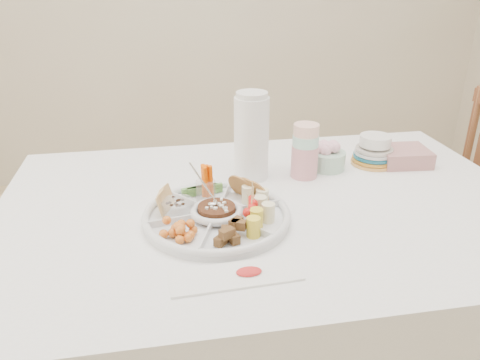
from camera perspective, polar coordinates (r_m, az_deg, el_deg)
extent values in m
cube|color=white|center=(1.55, 3.09, -15.29)|extent=(1.52, 1.02, 0.76)
cube|color=brown|center=(2.02, 24.07, -4.06)|extent=(0.42, 0.42, 0.95)
cylinder|color=silver|center=(1.23, -2.86, -4.14)|extent=(0.44, 0.44, 0.04)
cylinder|color=#4A1B0F|center=(1.22, -2.87, -3.83)|extent=(0.11, 0.11, 0.04)
cylinder|color=white|center=(1.47, 8.00, 4.65)|extent=(0.09, 0.09, 0.23)
cylinder|color=white|center=(1.44, 1.41, 5.48)|extent=(0.14, 0.14, 0.28)
cylinder|color=silver|center=(1.57, 10.62, 2.89)|extent=(0.14, 0.14, 0.09)
cube|color=#B27878|center=(1.68, 19.28, 2.78)|extent=(0.17, 0.15, 0.05)
cylinder|color=gold|center=(1.64, 16.04, 3.44)|extent=(0.16, 0.16, 0.09)
cube|color=white|center=(1.03, -0.57, -11.55)|extent=(0.29, 0.11, 0.01)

